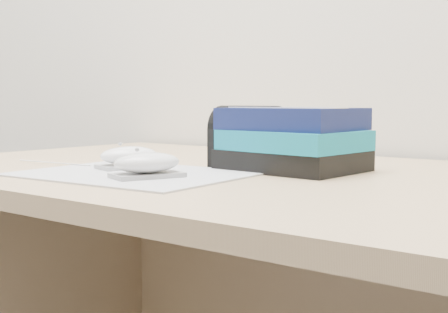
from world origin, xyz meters
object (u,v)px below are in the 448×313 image
Objects in this scene: desk at (324,305)px; pouch at (249,138)px; mouse_rear at (129,157)px; book_stack at (293,140)px; mouse_front at (147,165)px.

desk is 12.59× the size of pouch.
mouse_rear is (-0.29, -0.18, 0.26)m from desk.
desk is 6.66× the size of book_stack.
mouse_front reaches higher than desk.
mouse_rear is 0.14m from mouse_front.
mouse_rear reaches higher than desk.
book_stack reaches higher than mouse_rear.
mouse_rear is at bearing -136.23° from pouch.
pouch reaches higher than mouse_rear.
pouch reaches higher than desk.
mouse_front is at bearing -31.97° from mouse_rear.
pouch reaches higher than book_stack.
desk is 0.32m from pouch.
mouse_front is 0.27m from book_stack.
mouse_rear is 0.50× the size of book_stack.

